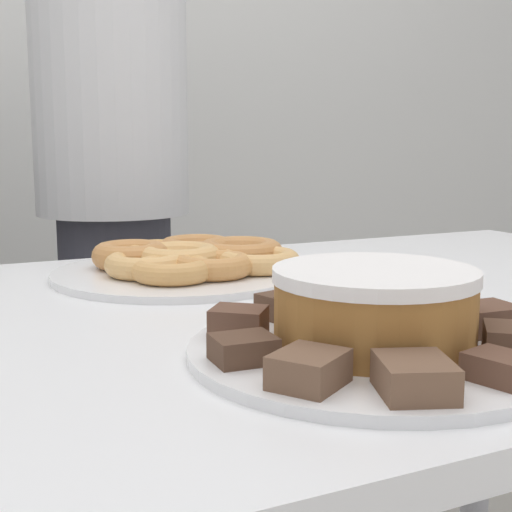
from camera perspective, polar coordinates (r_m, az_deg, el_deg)
wall_back at (r=2.31m, az=-18.08°, el=17.89°), size 8.00×0.05×2.60m
table at (r=0.85m, az=-1.29°, el=-10.11°), size 1.57×0.84×0.74m
person_standing at (r=1.50m, az=-11.36°, el=5.47°), size 0.31×0.31×1.59m
plate_cake at (r=0.65m, az=9.34°, el=-7.49°), size 0.33×0.33×0.01m
plate_donuts at (r=1.01m, az=-5.92°, el=-1.36°), size 0.36×0.36×0.01m
frosted_cake at (r=0.64m, az=9.44°, el=-4.03°), size 0.18×0.18×0.07m
lamington_0 at (r=0.71m, az=17.91°, el=-4.76°), size 0.06×0.05×0.03m
lamington_1 at (r=0.76m, az=12.98°, el=-3.77°), size 0.06×0.06×0.03m
lamington_2 at (r=0.76m, az=7.19°, el=-3.58°), size 0.06×0.07×0.02m
lamington_3 at (r=0.73m, az=1.91°, el=-4.10°), size 0.05×0.05×0.03m
lamington_4 at (r=0.66m, az=-1.39°, el=-5.32°), size 0.06×0.06×0.03m
lamington_5 at (r=0.59m, az=-1.01°, el=-7.43°), size 0.05×0.05×0.02m
lamington_6 at (r=0.54m, az=4.25°, el=-9.01°), size 0.07×0.07×0.03m
lamington_7 at (r=0.53m, az=12.57°, el=-9.41°), size 0.07×0.07×0.03m
lamington_8 at (r=0.58m, az=18.91°, el=-8.43°), size 0.05×0.05×0.02m
donut_0 at (r=1.01m, az=-5.94°, el=-0.10°), size 0.12×0.12×0.04m
donut_1 at (r=1.03m, az=-9.99°, el=0.07°), size 0.11×0.11×0.04m
donut_2 at (r=0.97m, az=-8.78°, el=-0.65°), size 0.11×0.11×0.03m
donut_3 at (r=0.93m, az=-6.68°, el=-1.09°), size 0.11×0.11×0.03m
donut_4 at (r=0.96m, az=-3.47°, el=-0.73°), size 0.11×0.11×0.03m
donut_5 at (r=1.00m, az=0.21°, el=-0.34°), size 0.12×0.12×0.03m
donut_6 at (r=1.06m, az=-1.30°, el=0.35°), size 0.13×0.13×0.03m
donut_7 at (r=1.10m, az=-4.83°, el=0.66°), size 0.11×0.11×0.03m
donut_8 at (r=1.07m, az=-7.86°, el=0.28°), size 0.11×0.11×0.03m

